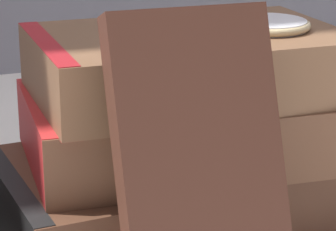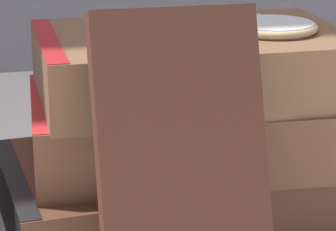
{
  "view_description": "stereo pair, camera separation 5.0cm",
  "coord_description": "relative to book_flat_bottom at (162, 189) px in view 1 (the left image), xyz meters",
  "views": [
    {
      "loc": [
        -0.12,
        -0.39,
        0.23
      ],
      "look_at": [
        0.03,
        0.04,
        0.08
      ],
      "focal_mm": 85.0,
      "sensor_mm": 36.0,
      "label": 1
    },
    {
      "loc": [
        -0.07,
        -0.41,
        0.23
      ],
      "look_at": [
        0.03,
        0.04,
        0.08
      ],
      "focal_mm": 85.0,
      "sensor_mm": 36.0,
      "label": 2
    }
  ],
  "objects": [
    {
      "name": "reading_glasses",
      "position": [
        -0.02,
        0.15,
        -0.02
      ],
      "size": [
        0.09,
        0.04,
        0.0
      ],
      "rotation": [
        0.0,
        0.0,
        -0.03
      ],
      "color": "black",
      "rests_on": "ground_plane"
    },
    {
      "name": "book_flat_bottom",
      "position": [
        0.0,
        0.0,
        0.0
      ],
      "size": [
        0.23,
        0.16,
        0.04
      ],
      "rotation": [
        0.0,
        0.0,
        0.09
      ],
      "color": "#4C2D1E",
      "rests_on": "ground_plane"
    },
    {
      "name": "book_flat_top",
      "position": [
        0.01,
        -0.0,
        0.08
      ],
      "size": [
        0.19,
        0.13,
        0.04
      ],
      "rotation": [
        0.0,
        0.0,
        0.01
      ],
      "color": "brown",
      "rests_on": "book_flat_middle"
    },
    {
      "name": "book_leaning_front",
      "position": [
        -0.02,
        -0.11,
        0.05
      ],
      "size": [
        0.09,
        0.07,
        0.16
      ],
      "rotation": [
        -0.35,
        0.0,
        0.0
      ],
      "color": "#422319",
      "rests_on": "ground_plane"
    },
    {
      "name": "book_flat_middle",
      "position": [
        0.01,
        0.0,
        0.04
      ],
      "size": [
        0.2,
        0.14,
        0.04
      ],
      "rotation": [
        0.0,
        0.0,
        -0.05
      ],
      "color": "brown",
      "rests_on": "book_flat_bottom"
    },
    {
      "name": "pocket_watch",
      "position": [
        0.07,
        -0.01,
        0.11
      ],
      "size": [
        0.06,
        0.06,
        0.01
      ],
      "color": "silver",
      "rests_on": "book_flat_top"
    }
  ]
}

